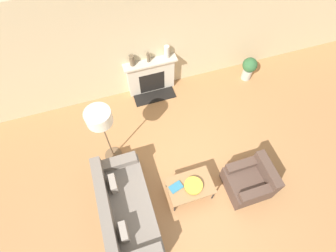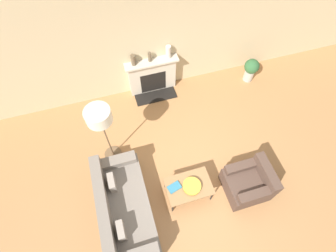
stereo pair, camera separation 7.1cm
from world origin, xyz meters
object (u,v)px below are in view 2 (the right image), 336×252
book (174,187)px  potted_plant (251,69)px  fireplace (152,76)px  bowl (192,186)px  coffee_table (189,186)px  floor_lamp (99,119)px  mantel_vase_center_right (168,52)px  mantel_vase_left (133,60)px  mantel_vase_center_left (150,57)px  couch (123,208)px  armchair_near (249,183)px

book → potted_plant: bearing=25.6°
fireplace → bowl: (0.01, -3.00, -0.02)m
coffee_table → potted_plant: 3.67m
coffee_table → bowl: (0.05, -0.04, 0.08)m
bowl → floor_lamp: floor_lamp is taller
mantel_vase_center_right → mantel_vase_left: bearing=180.0°
fireplace → floor_lamp: bearing=-130.4°
coffee_table → bowl: size_ratio=2.49×
mantel_vase_center_left → mantel_vase_left: bearing=180.0°
fireplace → mantel_vase_center_right: mantel_vase_center_right is taller
couch → mantel_vase_left: size_ratio=7.53×
armchair_near → mantel_vase_center_left: mantel_vase_center_left is taller
fireplace → book: (-0.32, -2.92, -0.06)m
couch → mantel_vase_center_right: (1.82, 3.00, 0.88)m
potted_plant → coffee_table: bearing=-135.7°
armchair_near → mantel_vase_center_right: bearing=-166.9°
mantel_vase_center_left → coffee_table: bearing=-90.3°
coffee_table → mantel_vase_center_right: size_ratio=2.77×
bowl → mantel_vase_center_right: mantel_vase_center_right is taller
mantel_vase_center_right → potted_plant: (2.16, -0.42, -0.77)m
mantel_vase_left → mantel_vase_center_right: 0.84m
floor_lamp → book: bearing=-50.7°
floor_lamp → potted_plant: 4.28m
mantel_vase_center_left → potted_plant: 2.74m
couch → armchair_near: couch is taller
bowl → mantel_vase_left: size_ratio=1.34×
couch → mantel_vase_center_right: size_ratio=6.23×
armchair_near → mantel_vase_center_right: (-0.75, 3.23, 0.87)m
floor_lamp → mantel_vase_center_right: size_ratio=5.13×
fireplace → coffee_table: fireplace is taller
mantel_vase_left → potted_plant: bearing=-8.0°
coffee_table → bowl: bearing=-38.5°
mantel_vase_left → potted_plant: 3.11m
coffee_table → mantel_vase_left: bearing=97.1°
armchair_near → potted_plant: (1.40, 2.81, 0.11)m
bowl → potted_plant: size_ratio=0.54×
armchair_near → mantel_vase_left: bearing=-153.8°
floor_lamp → mantel_vase_center_left: bearing=50.4°
coffee_table → armchair_near: bearing=-11.7°
armchair_near → coffee_table: armchair_near is taller
fireplace → mantel_vase_center_right: (0.43, 0.02, 0.68)m
floor_lamp → mantel_vase_left: floor_lamp is taller
fireplace → coffee_table: 2.97m
mantel_vase_left → couch: bearing=-108.0°
mantel_vase_left → mantel_vase_center_right: bearing=0.0°
bowl → mantel_vase_center_left: mantel_vase_center_left is taller
couch → mantel_vase_left: 3.26m
couch → coffee_table: 1.35m
book → floor_lamp: 1.95m
floor_lamp → potted_plant: (3.96, 1.22, -1.04)m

